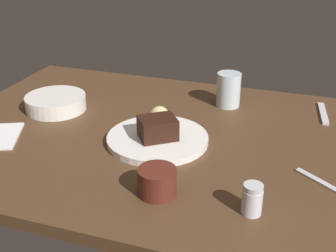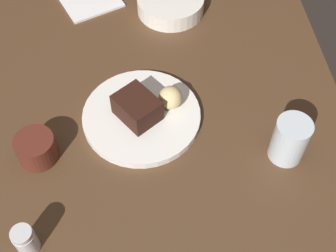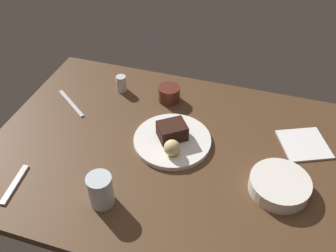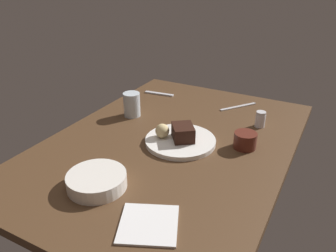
# 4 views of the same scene
# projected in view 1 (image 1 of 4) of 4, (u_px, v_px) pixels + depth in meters

# --- Properties ---
(dining_table) EXTENTS (1.20, 0.84, 0.03)m
(dining_table) POSITION_uv_depth(u_px,v_px,m) (160.00, 140.00, 1.18)
(dining_table) COLOR #4C331E
(dining_table) RESTS_ON ground
(dessert_plate) EXTENTS (0.26, 0.26, 0.02)m
(dessert_plate) POSITION_uv_depth(u_px,v_px,m) (158.00, 139.00, 1.13)
(dessert_plate) COLOR white
(dessert_plate) RESTS_ON dining_table
(chocolate_cake_slice) EXTENTS (0.12, 0.11, 0.05)m
(chocolate_cake_slice) POSITION_uv_depth(u_px,v_px,m) (158.00, 128.00, 1.11)
(chocolate_cake_slice) COLOR black
(chocolate_cake_slice) RESTS_ON dessert_plate
(bread_roll) EXTENTS (0.05, 0.05, 0.05)m
(bread_roll) POSITION_uv_depth(u_px,v_px,m) (159.00, 116.00, 1.18)
(bread_roll) COLOR #DBC184
(bread_roll) RESTS_ON dessert_plate
(salt_shaker) EXTENTS (0.04, 0.04, 0.06)m
(salt_shaker) POSITION_uv_depth(u_px,v_px,m) (252.00, 199.00, 0.85)
(salt_shaker) COLOR silver
(salt_shaker) RESTS_ON dining_table
(water_glass) EXTENTS (0.07, 0.07, 0.10)m
(water_glass) POSITION_uv_depth(u_px,v_px,m) (229.00, 90.00, 1.33)
(water_glass) COLOR silver
(water_glass) RESTS_ON dining_table
(side_bowl) EXTENTS (0.18, 0.18, 0.04)m
(side_bowl) POSITION_uv_depth(u_px,v_px,m) (56.00, 103.00, 1.31)
(side_bowl) COLOR white
(side_bowl) RESTS_ON dining_table
(coffee_cup) EXTENTS (0.08, 0.08, 0.06)m
(coffee_cup) POSITION_uv_depth(u_px,v_px,m) (157.00, 182.00, 0.91)
(coffee_cup) COLOR #562319
(coffee_cup) RESTS_ON dining_table
(dessert_spoon) EXTENTS (0.04, 0.15, 0.01)m
(dessert_spoon) POSITION_uv_depth(u_px,v_px,m) (323.00, 113.00, 1.29)
(dessert_spoon) COLOR silver
(dessert_spoon) RESTS_ON dining_table
(butter_knife) EXTENTS (0.16, 0.12, 0.01)m
(butter_knife) POSITION_uv_depth(u_px,v_px,m) (333.00, 189.00, 0.94)
(butter_knife) COLOR silver
(butter_knife) RESTS_ON dining_table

